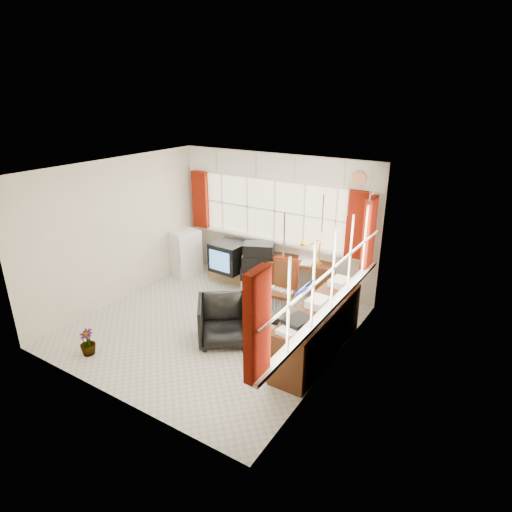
{
  "coord_description": "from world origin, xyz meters",
  "views": [
    {
      "loc": [
        3.77,
        -4.7,
        3.53
      ],
      "look_at": [
        0.48,
        0.55,
        1.12
      ],
      "focal_mm": 30.0,
      "sensor_mm": 36.0,
      "label": 1
    }
  ],
  "objects_px": {
    "desk_lamp": "(320,247)",
    "desk": "(301,275)",
    "credenza": "(318,329)",
    "tv_bench": "(243,275)",
    "mini_fridge": "(184,252)",
    "task_chair": "(283,287)",
    "office_chair": "(223,321)",
    "crt_tv": "(229,257)",
    "radiator": "(282,308)"
  },
  "relations": [
    {
      "from": "crt_tv",
      "to": "desk_lamp",
      "type": "bearing_deg",
      "value": 8.78
    },
    {
      "from": "desk",
      "to": "task_chair",
      "type": "height_order",
      "value": "task_chair"
    },
    {
      "from": "crt_tv",
      "to": "mini_fridge",
      "type": "height_order",
      "value": "mini_fridge"
    },
    {
      "from": "task_chair",
      "to": "mini_fridge",
      "type": "relative_size",
      "value": 1.1
    },
    {
      "from": "task_chair",
      "to": "mini_fridge",
      "type": "distance_m",
      "value": 2.66
    },
    {
      "from": "desk",
      "to": "crt_tv",
      "type": "xyz_separation_m",
      "value": [
        -1.43,
        -0.27,
        0.16
      ]
    },
    {
      "from": "task_chair",
      "to": "office_chair",
      "type": "xyz_separation_m",
      "value": [
        -0.39,
        -1.12,
        -0.19
      ]
    },
    {
      "from": "desk",
      "to": "mini_fridge",
      "type": "bearing_deg",
      "value": -171.25
    },
    {
      "from": "crt_tv",
      "to": "mini_fridge",
      "type": "relative_size",
      "value": 0.71
    },
    {
      "from": "task_chair",
      "to": "office_chair",
      "type": "relative_size",
      "value": 1.34
    },
    {
      "from": "credenza",
      "to": "mini_fridge",
      "type": "distance_m",
      "value": 3.73
    },
    {
      "from": "radiator",
      "to": "crt_tv",
      "type": "height_order",
      "value": "crt_tv"
    },
    {
      "from": "mini_fridge",
      "to": "desk",
      "type": "bearing_deg",
      "value": 8.75
    },
    {
      "from": "mini_fridge",
      "to": "office_chair",
      "type": "bearing_deg",
      "value": -37.13
    },
    {
      "from": "crt_tv",
      "to": "mini_fridge",
      "type": "xyz_separation_m",
      "value": [
        -1.04,
        -0.11,
        -0.07
      ]
    },
    {
      "from": "radiator",
      "to": "mini_fridge",
      "type": "bearing_deg",
      "value": 166.03
    },
    {
      "from": "desk",
      "to": "desk_lamp",
      "type": "bearing_deg",
      "value": 1.1
    },
    {
      "from": "credenza",
      "to": "mini_fridge",
      "type": "relative_size",
      "value": 2.19
    },
    {
      "from": "tv_bench",
      "to": "crt_tv",
      "type": "bearing_deg",
      "value": -138.51
    },
    {
      "from": "credenza",
      "to": "tv_bench",
      "type": "xyz_separation_m",
      "value": [
        -2.28,
        1.52,
        -0.26
      ]
    },
    {
      "from": "task_chair",
      "to": "office_chair",
      "type": "height_order",
      "value": "task_chair"
    },
    {
      "from": "task_chair",
      "to": "office_chair",
      "type": "bearing_deg",
      "value": -109.21
    },
    {
      "from": "task_chair",
      "to": "office_chair",
      "type": "distance_m",
      "value": 1.21
    },
    {
      "from": "task_chair",
      "to": "radiator",
      "type": "xyz_separation_m",
      "value": [
        0.04,
        -0.11,
        -0.31
      ]
    },
    {
      "from": "desk_lamp",
      "to": "mini_fridge",
      "type": "height_order",
      "value": "desk_lamp"
    },
    {
      "from": "desk",
      "to": "desk_lamp",
      "type": "relative_size",
      "value": 2.77
    },
    {
      "from": "desk",
      "to": "mini_fridge",
      "type": "xyz_separation_m",
      "value": [
        -2.47,
        -0.38,
        0.09
      ]
    },
    {
      "from": "desk",
      "to": "crt_tv",
      "type": "bearing_deg",
      "value": -169.45
    },
    {
      "from": "task_chair",
      "to": "mini_fridge",
      "type": "height_order",
      "value": "task_chair"
    },
    {
      "from": "credenza",
      "to": "radiator",
      "type": "bearing_deg",
      "value": 147.63
    },
    {
      "from": "desk_lamp",
      "to": "mini_fridge",
      "type": "bearing_deg",
      "value": -172.16
    },
    {
      "from": "desk",
      "to": "office_chair",
      "type": "height_order",
      "value": "desk"
    },
    {
      "from": "desk",
      "to": "office_chair",
      "type": "distance_m",
      "value": 2.07
    },
    {
      "from": "radiator",
      "to": "credenza",
      "type": "height_order",
      "value": "credenza"
    },
    {
      "from": "task_chair",
      "to": "desk",
      "type": "bearing_deg",
      "value": 98.38
    },
    {
      "from": "radiator",
      "to": "crt_tv",
      "type": "relative_size",
      "value": 0.85
    },
    {
      "from": "desk_lamp",
      "to": "credenza",
      "type": "distance_m",
      "value": 1.86
    },
    {
      "from": "office_chair",
      "to": "crt_tv",
      "type": "relative_size",
      "value": 1.16
    },
    {
      "from": "desk_lamp",
      "to": "office_chair",
      "type": "bearing_deg",
      "value": -106.02
    },
    {
      "from": "crt_tv",
      "to": "tv_bench",
      "type": "bearing_deg",
      "value": 41.49
    },
    {
      "from": "desk",
      "to": "tv_bench",
      "type": "bearing_deg",
      "value": -176.24
    },
    {
      "from": "credenza",
      "to": "tv_bench",
      "type": "relative_size",
      "value": 1.43
    },
    {
      "from": "tv_bench",
      "to": "office_chair",
      "type": "bearing_deg",
      "value": -64.02
    },
    {
      "from": "desk_lamp",
      "to": "desk",
      "type": "bearing_deg",
      "value": -178.9
    },
    {
      "from": "desk",
      "to": "radiator",
      "type": "relative_size",
      "value": 2.3
    },
    {
      "from": "desk",
      "to": "mini_fridge",
      "type": "distance_m",
      "value": 2.5
    },
    {
      "from": "desk",
      "to": "desk_lamp",
      "type": "xyz_separation_m",
      "value": [
        0.34,
        0.01,
        0.61
      ]
    },
    {
      "from": "mini_fridge",
      "to": "desk_lamp",
      "type": "bearing_deg",
      "value": 7.84
    },
    {
      "from": "mini_fridge",
      "to": "task_chair",
      "type": "bearing_deg",
      "value": -11.93
    },
    {
      "from": "desk",
      "to": "tv_bench",
      "type": "xyz_separation_m",
      "value": [
        -1.22,
        -0.08,
        -0.24
      ]
    }
  ]
}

